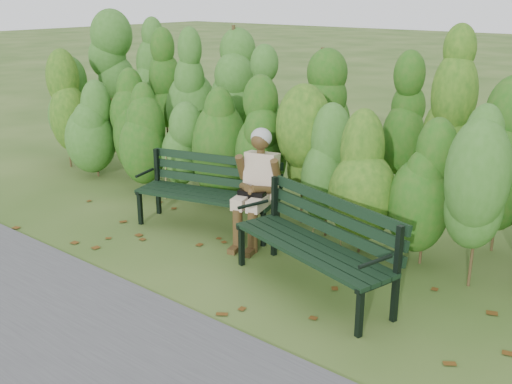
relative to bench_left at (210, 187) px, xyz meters
The scene contains 7 objects.
ground 1.33m from the bench_left, 34.83° to the right, with size 80.00×80.00×0.00m, color #2C4F17.
footpath 3.11m from the bench_left, 70.87° to the right, with size 60.00×2.50×0.01m, color #474749.
hedge_band 1.71m from the bench_left, 49.12° to the left, with size 11.04×1.67×2.42m.
leaf_litter 1.30m from the bench_left, 37.23° to the right, with size 5.96×2.26×0.01m.
bench_left is the anchor object (origin of this frame).
bench_right 2.01m from the bench_left, 15.37° to the right, with size 1.91×1.04×0.91m.
seated_woman 0.76m from the bench_left, ahead, with size 0.56×0.83×1.32m.
Camera 1 is at (3.81, -4.33, 2.77)m, focal length 42.00 mm.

